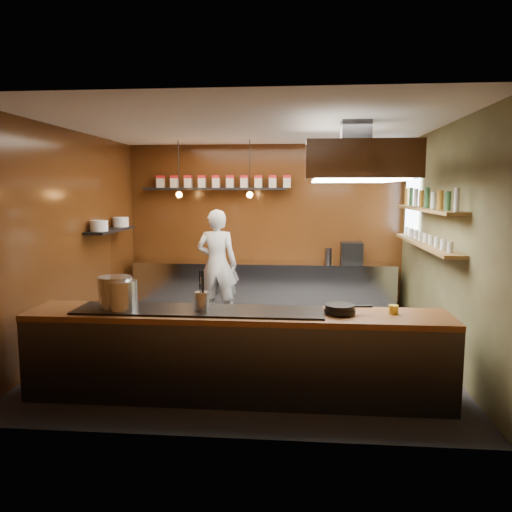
# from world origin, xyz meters

# --- Properties ---
(floor) EXTENTS (5.00, 5.00, 0.00)m
(floor) POSITION_xyz_m (0.00, 0.00, 0.00)
(floor) COLOR black
(floor) RESTS_ON ground
(back_wall) EXTENTS (5.00, 0.00, 5.00)m
(back_wall) POSITION_xyz_m (0.00, 2.50, 1.50)
(back_wall) COLOR #361C09
(back_wall) RESTS_ON ground
(left_wall) EXTENTS (0.00, 5.00, 5.00)m
(left_wall) POSITION_xyz_m (-2.50, 0.00, 1.50)
(left_wall) COLOR #361C09
(left_wall) RESTS_ON ground
(right_wall) EXTENTS (0.00, 5.00, 5.00)m
(right_wall) POSITION_xyz_m (2.50, 0.00, 1.50)
(right_wall) COLOR #494329
(right_wall) RESTS_ON ground
(ceiling) EXTENTS (5.00, 5.00, 0.00)m
(ceiling) POSITION_xyz_m (0.00, 0.00, 3.00)
(ceiling) COLOR silver
(ceiling) RESTS_ON back_wall
(window_pane) EXTENTS (0.00, 1.00, 1.00)m
(window_pane) POSITION_xyz_m (2.45, 1.70, 1.90)
(window_pane) COLOR white
(window_pane) RESTS_ON right_wall
(prep_counter) EXTENTS (4.60, 0.65, 0.90)m
(prep_counter) POSITION_xyz_m (0.00, 2.17, 0.45)
(prep_counter) COLOR silver
(prep_counter) RESTS_ON floor
(pass_counter) EXTENTS (4.40, 0.72, 0.94)m
(pass_counter) POSITION_xyz_m (-0.00, -1.60, 0.47)
(pass_counter) COLOR #38383D
(pass_counter) RESTS_ON floor
(tin_shelf) EXTENTS (2.60, 0.26, 0.04)m
(tin_shelf) POSITION_xyz_m (-0.90, 2.36, 2.20)
(tin_shelf) COLOR black
(tin_shelf) RESTS_ON back_wall
(plate_shelf) EXTENTS (0.30, 1.40, 0.04)m
(plate_shelf) POSITION_xyz_m (-2.34, 1.00, 1.55)
(plate_shelf) COLOR black
(plate_shelf) RESTS_ON left_wall
(bottle_shelf_upper) EXTENTS (0.26, 2.80, 0.04)m
(bottle_shelf_upper) POSITION_xyz_m (2.34, 0.30, 1.92)
(bottle_shelf_upper) COLOR brown
(bottle_shelf_upper) RESTS_ON right_wall
(bottle_shelf_lower) EXTENTS (0.26, 2.80, 0.04)m
(bottle_shelf_lower) POSITION_xyz_m (2.34, 0.30, 1.45)
(bottle_shelf_lower) COLOR brown
(bottle_shelf_lower) RESTS_ON right_wall
(extractor_hood) EXTENTS (1.20, 2.00, 0.72)m
(extractor_hood) POSITION_xyz_m (1.30, -0.40, 2.51)
(extractor_hood) COLOR #38383D
(extractor_hood) RESTS_ON ceiling
(pendant_left) EXTENTS (0.10, 0.10, 0.95)m
(pendant_left) POSITION_xyz_m (-1.40, 1.70, 2.15)
(pendant_left) COLOR black
(pendant_left) RESTS_ON ceiling
(pendant_right) EXTENTS (0.10, 0.10, 0.95)m
(pendant_right) POSITION_xyz_m (-0.20, 1.70, 2.15)
(pendant_right) COLOR black
(pendant_right) RESTS_ON ceiling
(storage_tins) EXTENTS (2.43, 0.13, 0.22)m
(storage_tins) POSITION_xyz_m (-0.75, 2.36, 2.33)
(storage_tins) COLOR beige
(storage_tins) RESTS_ON tin_shelf
(plate_stacks) EXTENTS (0.26, 1.16, 0.16)m
(plate_stacks) POSITION_xyz_m (-2.34, 1.00, 1.65)
(plate_stacks) COLOR white
(plate_stacks) RESTS_ON plate_shelf
(bottles) EXTENTS (0.06, 2.66, 0.24)m
(bottles) POSITION_xyz_m (2.34, 0.30, 2.06)
(bottles) COLOR silver
(bottles) RESTS_ON bottle_shelf_upper
(wine_glasses) EXTENTS (0.07, 2.37, 0.13)m
(wine_glasses) POSITION_xyz_m (2.34, 0.30, 1.53)
(wine_glasses) COLOR silver
(wine_glasses) RESTS_ON bottle_shelf_lower
(stockpot_large) EXTENTS (0.38, 0.38, 0.34)m
(stockpot_large) POSITION_xyz_m (-1.28, -1.64, 1.11)
(stockpot_large) COLOR #B4B7BB
(stockpot_large) RESTS_ON pass_counter
(stockpot_small) EXTENTS (0.39, 0.39, 0.31)m
(stockpot_small) POSITION_xyz_m (-1.20, -1.68, 1.09)
(stockpot_small) COLOR silver
(stockpot_small) RESTS_ON pass_counter
(utensil_crock) EXTENTS (0.20, 0.20, 0.19)m
(utensil_crock) POSITION_xyz_m (-0.36, -1.63, 1.04)
(utensil_crock) COLOR silver
(utensil_crock) RESTS_ON pass_counter
(frying_pan) EXTENTS (0.49, 0.32, 0.08)m
(frying_pan) POSITION_xyz_m (1.06, -1.60, 0.98)
(frying_pan) COLOR black
(frying_pan) RESTS_ON pass_counter
(butter_jar) EXTENTS (0.12, 0.12, 0.09)m
(butter_jar) POSITION_xyz_m (1.61, -1.53, 0.96)
(butter_jar) COLOR gold
(butter_jar) RESTS_ON pass_counter
(espresso_machine) EXTENTS (0.37, 0.35, 0.37)m
(espresso_machine) POSITION_xyz_m (1.55, 2.18, 1.08)
(espresso_machine) COLOR black
(espresso_machine) RESTS_ON prep_counter
(chef) EXTENTS (0.68, 0.45, 1.86)m
(chef) POSITION_xyz_m (-0.76, 1.69, 0.93)
(chef) COLOR white
(chef) RESTS_ON floor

